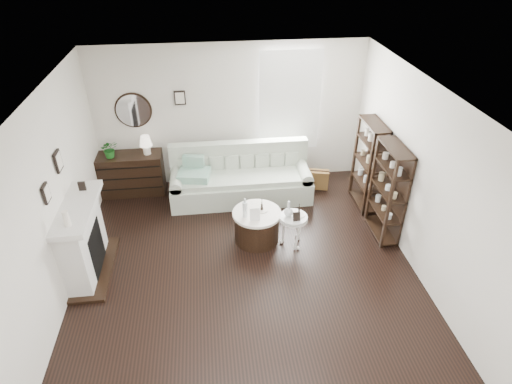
{
  "coord_description": "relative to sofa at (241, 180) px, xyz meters",
  "views": [
    {
      "loc": [
        -0.44,
        -4.76,
        4.44
      ],
      "look_at": [
        0.24,
        0.8,
        0.87
      ],
      "focal_mm": 30.0,
      "sensor_mm": 36.0,
      "label": 1
    }
  ],
  "objects": [
    {
      "name": "room",
      "position": [
        0.63,
        0.62,
        1.27
      ],
      "size": [
        5.5,
        5.5,
        5.5
      ],
      "color": "black",
      "rests_on": "ground"
    },
    {
      "name": "fireplace",
      "position": [
        -2.42,
        -1.78,
        0.21
      ],
      "size": [
        0.5,
        1.4,
        1.84
      ],
      "color": "silver",
      "rests_on": "ground"
    },
    {
      "name": "shelf_unit_far",
      "position": [
        2.22,
        -0.53,
        0.47
      ],
      "size": [
        0.3,
        0.8,
        1.6
      ],
      "color": "black",
      "rests_on": "ground"
    },
    {
      "name": "shelf_unit_near",
      "position": [
        2.22,
        -1.43,
        0.47
      ],
      "size": [
        0.3,
        0.8,
        1.6
      ],
      "color": "black",
      "rests_on": "ground"
    },
    {
      "name": "sofa",
      "position": [
        0.0,
        0.0,
        0.0
      ],
      "size": [
        2.57,
        0.89,
        1.0
      ],
      "color": "beige",
      "rests_on": "ground"
    },
    {
      "name": "quilt",
      "position": [
        -0.84,
        -0.13,
        0.25
      ],
      "size": [
        0.63,
        0.55,
        0.14
      ],
      "primitive_type": "cube",
      "rotation": [
        0.0,
        0.0,
        -0.19
      ],
      "color": "#248560",
      "rests_on": "sofa"
    },
    {
      "name": "suitcase",
      "position": [
        1.44,
        0.12,
        -0.14
      ],
      "size": [
        0.59,
        0.32,
        0.37
      ],
      "primitive_type": "cube",
      "rotation": [
        0.0,
        0.0,
        -0.25
      ],
      "color": "brown",
      "rests_on": "ground"
    },
    {
      "name": "dresser",
      "position": [
        -2.03,
        0.39,
        0.07
      ],
      "size": [
        1.19,
        0.51,
        0.79
      ],
      "color": "black",
      "rests_on": "ground"
    },
    {
      "name": "table_lamp",
      "position": [
        -1.68,
        0.39,
        0.64
      ],
      "size": [
        0.23,
        0.23,
        0.36
      ],
      "primitive_type": null,
      "rotation": [
        0.0,
        0.0,
        0.03
      ],
      "color": "#EFDFC9",
      "rests_on": "dresser"
    },
    {
      "name": "potted_plant",
      "position": [
        -2.33,
        0.34,
        0.63
      ],
      "size": [
        0.37,
        0.34,
        0.33
      ],
      "primitive_type": "imported",
      "rotation": [
        0.0,
        0.0,
        0.35
      ],
      "color": "#1B611D",
      "rests_on": "dresser"
    },
    {
      "name": "drum_table",
      "position": [
        0.14,
        -1.36,
        -0.06
      ],
      "size": [
        0.78,
        0.78,
        0.54
      ],
      "rotation": [
        0.0,
        0.0,
        0.17
      ],
      "color": "black",
      "rests_on": "ground"
    },
    {
      "name": "pedestal_table",
      "position": [
        0.7,
        -1.54,
        0.17
      ],
      "size": [
        0.45,
        0.45,
        0.54
      ],
      "rotation": [
        0.0,
        0.0,
        0.38
      ],
      "color": "white",
      "rests_on": "ground"
    },
    {
      "name": "eiffel_drum",
      "position": [
        0.23,
        -1.31,
        0.3
      ],
      "size": [
        0.12,
        0.12,
        0.19
      ],
      "primitive_type": null,
      "rotation": [
        0.0,
        0.0,
        0.13
      ],
      "color": "black",
      "rests_on": "drum_table"
    },
    {
      "name": "bottle_drum",
      "position": [
        -0.06,
        -1.45,
        0.37
      ],
      "size": [
        0.08,
        0.08,
        0.33
      ],
      "primitive_type": "cylinder",
      "color": "silver",
      "rests_on": "drum_table"
    },
    {
      "name": "card_frame_drum",
      "position": [
        0.09,
        -1.55,
        0.31
      ],
      "size": [
        0.15,
        0.06,
        0.2
      ],
      "primitive_type": "cube",
      "rotation": [
        -0.21,
        0.0,
        0.02
      ],
      "color": "white",
      "rests_on": "drum_table"
    },
    {
      "name": "eiffel_ped",
      "position": [
        0.78,
        -1.51,
        0.31
      ],
      "size": [
        0.12,
        0.12,
        0.19
      ],
      "primitive_type": null,
      "rotation": [
        0.0,
        0.0,
        0.07
      ],
      "color": "black",
      "rests_on": "pedestal_table"
    },
    {
      "name": "flask_ped",
      "position": [
        0.62,
        -1.52,
        0.35
      ],
      "size": [
        0.15,
        0.15,
        0.27
      ],
      "primitive_type": null,
      "color": "silver",
      "rests_on": "pedestal_table"
    },
    {
      "name": "card_frame_ped",
      "position": [
        0.72,
        -1.65,
        0.29
      ],
      "size": [
        0.11,
        0.05,
        0.15
      ],
      "primitive_type": "cube",
      "rotation": [
        -0.21,
        0.0,
        0.05
      ],
      "color": "black",
      "rests_on": "pedestal_table"
    }
  ]
}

